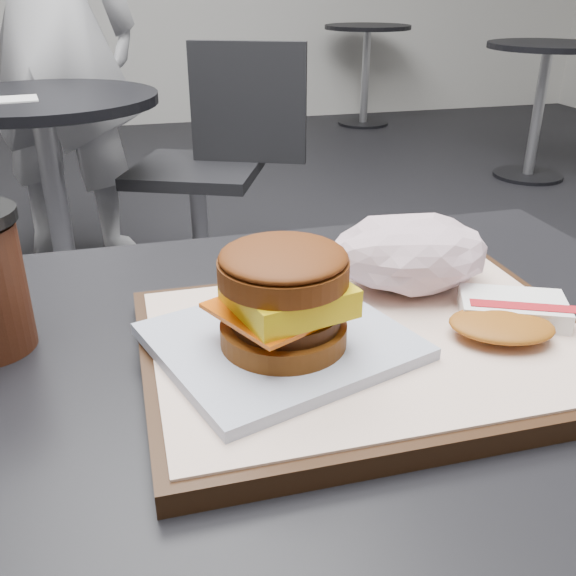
# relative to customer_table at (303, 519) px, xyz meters

# --- Properties ---
(customer_table) EXTENTS (0.80, 0.60, 0.77)m
(customer_table) POSITION_rel_customer_table_xyz_m (0.00, 0.00, 0.00)
(customer_table) COLOR #A5A5AA
(customer_table) RESTS_ON ground
(serving_tray) EXTENTS (0.38, 0.28, 0.02)m
(serving_tray) POSITION_rel_customer_table_xyz_m (0.05, -0.01, 0.20)
(serving_tray) COLOR black
(serving_tray) RESTS_ON customer_table
(breakfast_sandwich) EXTENTS (0.23, 0.22, 0.09)m
(breakfast_sandwich) POSITION_rel_customer_table_xyz_m (-0.02, -0.02, 0.24)
(breakfast_sandwich) COLOR silver
(breakfast_sandwich) RESTS_ON serving_tray
(hash_brown) EXTENTS (0.13, 0.12, 0.02)m
(hash_brown) POSITION_rel_customer_table_xyz_m (0.17, -0.03, 0.22)
(hash_brown) COLOR white
(hash_brown) RESTS_ON serving_tray
(crumpled_wrapper) EXTENTS (0.15, 0.12, 0.07)m
(crumpled_wrapper) POSITION_rel_customer_table_xyz_m (0.13, 0.07, 0.24)
(crumpled_wrapper) COLOR silver
(crumpled_wrapper) RESTS_ON serving_tray
(neighbor_table) EXTENTS (0.70, 0.70, 0.75)m
(neighbor_table) POSITION_rel_customer_table_xyz_m (-0.35, 1.65, -0.03)
(neighbor_table) COLOR black
(neighbor_table) RESTS_ON ground
(napkin) EXTENTS (0.14, 0.14, 0.00)m
(napkin) POSITION_rel_customer_table_xyz_m (-0.41, 1.57, 0.17)
(napkin) COLOR white
(napkin) RESTS_ON neighbor_table
(neighbor_chair) EXTENTS (0.66, 0.55, 0.88)m
(neighbor_chair) POSITION_rel_customer_table_xyz_m (0.18, 1.75, -0.07)
(neighbor_chair) COLOR #9C9CA1
(neighbor_chair) RESTS_ON ground
(patron) EXTENTS (0.79, 0.68, 1.84)m
(patron) POSITION_rel_customer_table_xyz_m (-0.34, 2.27, 0.33)
(patron) COLOR silver
(patron) RESTS_ON ground
(bg_table_near) EXTENTS (0.66, 0.66, 0.75)m
(bg_table_near) POSITION_rel_customer_table_xyz_m (2.20, 2.80, -0.02)
(bg_table_near) COLOR black
(bg_table_near) RESTS_ON ground
(bg_table_far) EXTENTS (0.66, 0.66, 0.75)m
(bg_table_far) POSITION_rel_customer_table_xyz_m (1.80, 4.50, -0.02)
(bg_table_far) COLOR black
(bg_table_far) RESTS_ON ground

